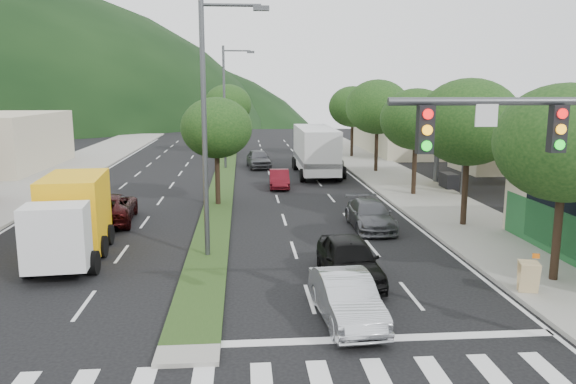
{
  "coord_description": "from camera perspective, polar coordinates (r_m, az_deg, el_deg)",
  "views": [
    {
      "loc": [
        1.44,
        -13.58,
        6.57
      ],
      "look_at": [
        3.38,
        10.29,
        2.16
      ],
      "focal_mm": 35.0,
      "sensor_mm": 36.0,
      "label": 1
    }
  ],
  "objects": [
    {
      "name": "bldg_right_far",
      "position": [
        60.47,
        12.83,
        6.4
      ],
      "size": [
        10.0,
        16.0,
        5.2
      ],
      "primitive_type": "cube",
      "color": "beige",
      "rests_on": "ground"
    },
    {
      "name": "streetlight_mid",
      "position": [
        46.6,
        -6.24,
        9.15
      ],
      "size": [
        2.6,
        0.25,
        10.0
      ],
      "color": "#47494C",
      "rests_on": "ground"
    },
    {
      "name": "streetlight_near",
      "position": [
        21.64,
        -7.99,
        7.71
      ],
      "size": [
        2.6,
        0.25,
        10.0
      ],
      "color": "#47494C",
      "rests_on": "ground"
    },
    {
      "name": "a_frame_sign",
      "position": [
        19.67,
        23.25,
        -7.67
      ],
      "size": [
        0.76,
        0.82,
        1.35
      ],
      "rotation": [
        0.0,
        0.0,
        -0.27
      ],
      "color": "tan",
      "rests_on": "sidewalk_right"
    },
    {
      "name": "suv_maroon",
      "position": [
        29.32,
        -17.75,
        -1.55
      ],
      "size": [
        2.89,
        5.5,
        1.48
      ],
      "primitive_type": "imported",
      "rotation": [
        0.0,
        0.0,
        3.23
      ],
      "color": "black",
      "rests_on": "ground"
    },
    {
      "name": "car_queue_d",
      "position": [
        43.1,
        4.25,
        2.59
      ],
      "size": [
        2.96,
        5.38,
        1.43
      ],
      "primitive_type": "imported",
      "rotation": [
        0.0,
        0.0,
        -0.12
      ],
      "color": "black",
      "rests_on": "ground"
    },
    {
      "name": "tree_med_near",
      "position": [
        31.68,
        -7.29,
        6.47
      ],
      "size": [
        4.0,
        4.0,
        6.02
      ],
      "color": "black",
      "rests_on": "median"
    },
    {
      "name": "tree_r_e",
      "position": [
        54.63,
        6.58,
        8.6
      ],
      "size": [
        4.6,
        4.6,
        6.71
      ],
      "color": "black",
      "rests_on": "sidewalk_right"
    },
    {
      "name": "tree_r_c",
      "position": [
        35.24,
        12.9,
        7.2
      ],
      "size": [
        4.4,
        4.4,
        6.48
      ],
      "color": "black",
      "rests_on": "sidewalk_right"
    },
    {
      "name": "motorhome",
      "position": [
        43.54,
        2.81,
        4.31
      ],
      "size": [
        3.11,
        9.54,
        3.65
      ],
      "rotation": [
        0.0,
        0.0,
        -0.01
      ],
      "color": "silver",
      "rests_on": "ground"
    },
    {
      "name": "ground",
      "position": [
        15.15,
        -10.0,
        -15.43
      ],
      "size": [
        160.0,
        160.0,
        0.0
      ],
      "primitive_type": "plane",
      "color": "black",
      "rests_on": "ground"
    },
    {
      "name": "box_truck",
      "position": [
        23.64,
        -21.06,
        -2.68
      ],
      "size": [
        2.98,
        6.59,
        3.16
      ],
      "rotation": [
        0.0,
        0.0,
        3.24
      ],
      "color": "silver",
      "rests_on": "ground"
    },
    {
      "name": "car_queue_a",
      "position": [
        19.63,
        6.24,
        -6.83
      ],
      "size": [
        1.97,
        4.57,
        1.54
      ],
      "primitive_type": "imported",
      "rotation": [
        0.0,
        0.0,
        0.03
      ],
      "color": "black",
      "rests_on": "ground"
    },
    {
      "name": "car_queue_b",
      "position": [
        27.04,
        8.33,
        -2.31
      ],
      "size": [
        1.87,
        4.57,
        1.32
      ],
      "primitive_type": "imported",
      "rotation": [
        0.0,
        0.0,
        -0.0
      ],
      "color": "#4C4D52",
      "rests_on": "ground"
    },
    {
      "name": "sidewalk_left",
      "position": [
        41.7,
        -24.84,
        0.49
      ],
      "size": [
        6.0,
        90.0,
        0.15
      ],
      "primitive_type": "cube",
      "color": "gray",
      "rests_on": "ground"
    },
    {
      "name": "car_queue_c",
      "position": [
        37.74,
        -0.9,
        1.34
      ],
      "size": [
        1.41,
        3.74,
        1.22
      ],
      "primitive_type": "imported",
      "rotation": [
        0.0,
        0.0,
        -0.03
      ],
      "color": "#560E16",
      "rests_on": "ground"
    },
    {
      "name": "tree_r_b",
      "position": [
        27.71,
        17.89,
        6.76
      ],
      "size": [
        4.8,
        4.8,
        6.94
      ],
      "color": "black",
      "rests_on": "sidewalk_right"
    },
    {
      "name": "gas_canopy",
      "position": [
        39.72,
        21.77,
        6.92
      ],
      "size": [
        12.2,
        8.2,
        5.25
      ],
      "color": "silver",
      "rests_on": "ground"
    },
    {
      "name": "sedan_silver",
      "position": [
        16.39,
        5.96,
        -10.67
      ],
      "size": [
        1.75,
        4.25,
        1.37
      ],
      "primitive_type": "imported",
      "rotation": [
        0.0,
        0.0,
        0.07
      ],
      "color": "#B9BBC1",
      "rests_on": "ground"
    },
    {
      "name": "tree_r_a",
      "position": [
        20.58,
        26.33,
        4.47
      ],
      "size": [
        4.6,
        4.6,
        6.63
      ],
      "color": "black",
      "rests_on": "sidewalk_right"
    },
    {
      "name": "car_queue_e",
      "position": [
        47.56,
        -3.02,
        3.39
      ],
      "size": [
        2.19,
        4.6,
        1.52
      ],
      "primitive_type": "imported",
      "rotation": [
        0.0,
        0.0,
        0.09
      ],
      "color": "#4C4D51",
      "rests_on": "ground"
    },
    {
      "name": "median",
      "position": [
        42.11,
        -6.55,
        1.46
      ],
      "size": [
        1.6,
        56.0,
        0.12
      ],
      "primitive_type": "cube",
      "color": "#213C15",
      "rests_on": "ground"
    },
    {
      "name": "tree_med_far",
      "position": [
        57.62,
        -6.15,
        8.81
      ],
      "size": [
        4.8,
        4.8,
        6.94
      ],
      "color": "black",
      "rests_on": "median"
    },
    {
      "name": "tree_r_d",
      "position": [
        44.86,
        9.08,
        8.52
      ],
      "size": [
        5.0,
        5.0,
        7.17
      ],
      "color": "black",
      "rests_on": "sidewalk_right"
    },
    {
      "name": "sidewalk_right",
      "position": [
        40.65,
        11.21,
        1.03
      ],
      "size": [
        5.0,
        90.0,
        0.15
      ],
      "primitive_type": "cube",
      "color": "gray",
      "rests_on": "ground"
    }
  ]
}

